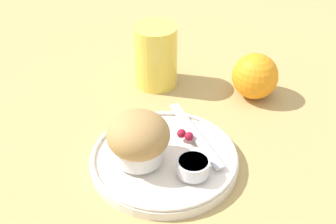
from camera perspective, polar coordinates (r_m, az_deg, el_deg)
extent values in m
plane|color=tan|center=(0.70, -1.40, -5.59)|extent=(3.00, 3.00, 0.00)
cylinder|color=silver|center=(0.68, -0.45, -5.94)|extent=(0.22, 0.22, 0.01)
torus|color=silver|center=(0.68, -0.46, -5.31)|extent=(0.21, 0.21, 0.01)
cylinder|color=silver|center=(0.66, -3.57, -4.48)|extent=(0.07, 0.07, 0.03)
ellipsoid|color=#A87F47|center=(0.64, -3.65, -2.78)|extent=(0.09, 0.09, 0.06)
cylinder|color=silver|center=(0.64, 3.08, -6.65)|extent=(0.05, 0.05, 0.02)
cylinder|color=beige|center=(0.64, 3.10, -6.11)|extent=(0.04, 0.04, 0.00)
sphere|color=maroon|center=(0.70, 1.65, -2.63)|extent=(0.01, 0.01, 0.01)
sphere|color=maroon|center=(0.70, 2.58, -3.00)|extent=(0.01, 0.01, 0.01)
cube|color=#B7B7BC|center=(0.71, 3.31, -2.69)|extent=(0.14, 0.11, 0.00)
sphere|color=orange|center=(0.82, 10.57, 4.31)|extent=(0.08, 0.08, 0.08)
cylinder|color=#EAD14C|center=(0.84, -1.51, 6.90)|extent=(0.08, 0.08, 0.11)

